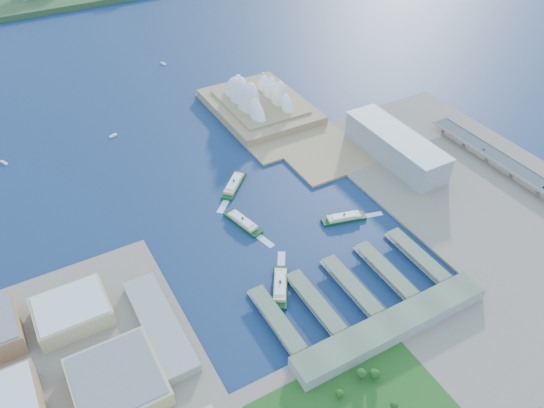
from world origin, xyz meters
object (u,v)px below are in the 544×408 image
ferry_a (243,221)px  ferry_c (280,285)px  toaster_building (395,147)px  car_c (484,149)px  car_b (544,187)px  ferry_d (344,217)px  opera_house (259,91)px  ferry_b (234,183)px

ferry_a → ferry_c: 103.42m
toaster_building → car_c: toaster_building is taller
car_b → ferry_d: bearing=-19.9°
ferry_c → ferry_d: size_ratio=1.09×
opera_house → toaster_building: size_ratio=1.16×
car_b → car_c: size_ratio=0.98×
toaster_building → car_c: (101.00, -55.56, -5.04)m
car_c → ferry_d: bearing=2.8°
opera_house → ferry_d: bearing=-97.8°
ferry_a → car_b: (329.90, -131.94, 10.48)m
opera_house → ferry_a: (-138.90, -216.96, -26.96)m
opera_house → ferry_b: size_ratio=3.22×
ferry_a → ferry_b: 70.58m
ferry_b → car_c: car_c is taller
ferry_a → car_c: (329.90, -38.60, 10.42)m
toaster_building → ferry_d: size_ratio=3.06×
ferry_b → ferry_c: size_ratio=1.01×
ferry_b → ferry_d: ferry_b is taller
ferry_b → opera_house: bearing=97.2°
opera_house → ferry_a: 259.02m
ferry_b → car_b: car_b is taller
opera_house → car_b: (191.00, -348.91, -16.47)m
ferry_d → toaster_building: bearing=-47.6°
opera_house → car_b: bearing=-61.3°
ferry_d → car_b: car_b is taller
toaster_building → ferry_d: (-126.30, -66.54, -15.70)m
ferry_c → car_b: 342.69m
toaster_building → ferry_b: 213.35m
toaster_building → ferry_c: size_ratio=2.79×
opera_house → car_c: opera_house is taller
opera_house → toaster_building: 219.62m
ferry_a → car_b: size_ratio=12.97×
opera_house → ferry_b: opera_house is taller
ferry_c → ferry_a: bearing=-64.3°
opera_house → car_c: 319.48m
car_b → opera_house: bearing=-61.3°
ferry_c → car_b: car_b is taller
ferry_a → ferry_d: size_ratio=1.05×
toaster_building → ferry_c: (-240.29, -119.75, -15.25)m
ferry_b → car_b: bearing=12.3°
ferry_a → ferry_d: (102.60, -49.57, -0.25)m
car_b → ferry_a: bearing=-21.8°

